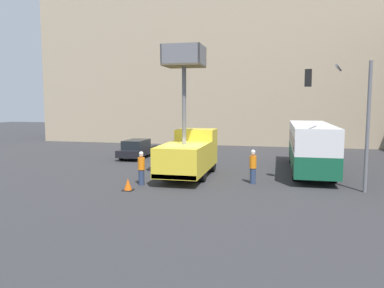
# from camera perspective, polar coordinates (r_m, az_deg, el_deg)

# --- Properties ---
(ground_plane) EXTENTS (120.00, 120.00, 0.00)m
(ground_plane) POSITION_cam_1_polar(r_m,az_deg,el_deg) (21.76, -1.06, -5.58)
(ground_plane) COLOR #333335
(building_backdrop_far) EXTENTS (44.00, 10.00, 16.83)m
(building_backdrop_far) POSITION_cam_1_polar(r_m,az_deg,el_deg) (44.93, 6.49, 11.19)
(building_backdrop_far) COLOR tan
(building_backdrop_far) RESTS_ON ground_plane
(utility_truck) EXTENTS (2.48, 6.49, 7.64)m
(utility_truck) POSITION_cam_1_polar(r_m,az_deg,el_deg) (22.60, -0.45, -1.05)
(utility_truck) COLOR yellow
(utility_truck) RESTS_ON ground_plane
(city_bus) EXTENTS (2.45, 10.39, 3.12)m
(city_bus) POSITION_cam_1_polar(r_m,az_deg,el_deg) (25.50, 17.62, 0.03)
(city_bus) COLOR #145638
(city_bus) RESTS_ON ground_plane
(traffic_light_pole) EXTENTS (3.13, 2.88, 6.51)m
(traffic_light_pole) POSITION_cam_1_polar(r_m,az_deg,el_deg) (20.37, 22.51, 5.46)
(traffic_light_pole) COLOR slate
(traffic_light_pole) RESTS_ON ground_plane
(road_worker_near_truck) EXTENTS (0.38, 0.38, 1.85)m
(road_worker_near_truck) POSITION_cam_1_polar(r_m,az_deg,el_deg) (20.62, -7.73, -3.67)
(road_worker_near_truck) COLOR navy
(road_worker_near_truck) RESTS_ON ground_plane
(road_worker_directing) EXTENTS (0.38, 0.38, 1.91)m
(road_worker_directing) POSITION_cam_1_polar(r_m,az_deg,el_deg) (21.03, 9.27, -3.41)
(road_worker_directing) COLOR navy
(road_worker_directing) RESTS_ON ground_plane
(traffic_cone_near_truck) EXTENTS (0.54, 0.54, 0.61)m
(traffic_cone_near_truck) POSITION_cam_1_polar(r_m,az_deg,el_deg) (19.55, -9.74, -6.16)
(traffic_cone_near_truck) COLOR black
(traffic_cone_near_truck) RESTS_ON ground_plane
(parked_car_curbside) EXTENTS (1.79, 4.79, 1.50)m
(parked_car_curbside) POSITION_cam_1_polar(r_m,az_deg,el_deg) (31.01, -8.37, -0.72)
(parked_car_curbside) COLOR black
(parked_car_curbside) RESTS_ON ground_plane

